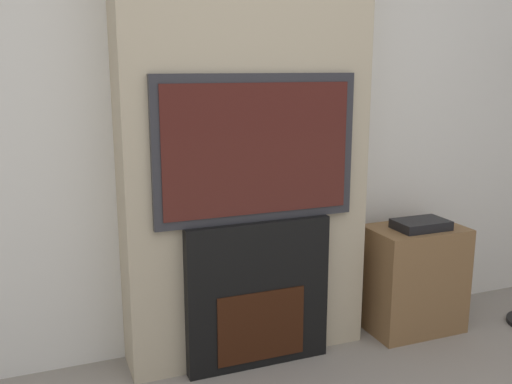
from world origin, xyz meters
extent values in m
cube|color=silver|center=(0.00, 2.03, 1.35)|extent=(6.00, 0.06, 2.70)
cube|color=#BCAD8E|center=(0.00, 1.86, 1.35)|extent=(1.22, 0.28, 2.70)
cube|color=black|center=(0.00, 1.72, 0.37)|extent=(0.72, 0.14, 0.74)
cube|color=#33160A|center=(0.00, 1.64, 0.22)|extent=(0.45, 0.01, 0.35)
cube|color=#2D2D33|center=(0.00, 1.72, 1.08)|extent=(0.99, 0.06, 0.69)
cube|color=#471914|center=(0.00, 1.68, 1.08)|extent=(0.91, 0.01, 0.61)
cube|color=brown|center=(0.96, 1.74, 0.30)|extent=(0.52, 0.34, 0.59)
cube|color=black|center=(0.96, 1.71, 0.62)|extent=(0.29, 0.19, 0.05)
camera|label=1|loc=(-0.96, -0.73, 1.46)|focal=40.00mm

